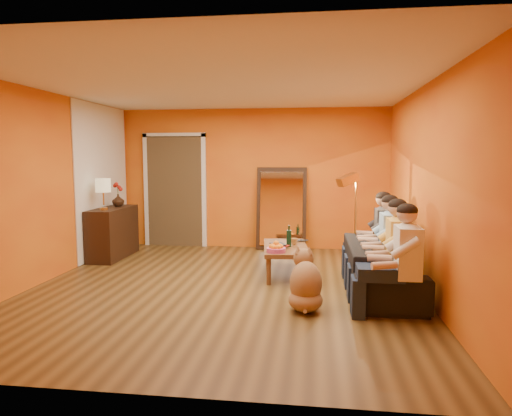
# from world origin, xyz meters

# --- Properties ---
(room_shell) EXTENTS (5.00, 5.50, 2.60)m
(room_shell) POSITION_xyz_m (0.00, 0.37, 1.30)
(room_shell) COLOR brown
(room_shell) RESTS_ON ground
(white_accent) EXTENTS (0.02, 1.90, 2.58)m
(white_accent) POSITION_xyz_m (-2.48, 1.75, 1.30)
(white_accent) COLOR white
(white_accent) RESTS_ON wall_left
(doorway_recess) EXTENTS (1.06, 0.30, 2.10)m
(doorway_recess) POSITION_xyz_m (-1.50, 2.83, 1.05)
(doorway_recess) COLOR #3F2D19
(doorway_recess) RESTS_ON floor
(door_jamb_left) EXTENTS (0.08, 0.06, 2.20)m
(door_jamb_left) POSITION_xyz_m (-2.07, 2.71, 1.05)
(door_jamb_left) COLOR white
(door_jamb_left) RESTS_ON wall_back
(door_jamb_right) EXTENTS (0.08, 0.06, 2.20)m
(door_jamb_right) POSITION_xyz_m (-0.93, 2.71, 1.05)
(door_jamb_right) COLOR white
(door_jamb_right) RESTS_ON wall_back
(door_header) EXTENTS (1.22, 0.06, 0.08)m
(door_header) POSITION_xyz_m (-1.50, 2.71, 2.12)
(door_header) COLOR white
(door_header) RESTS_ON wall_back
(mirror_frame) EXTENTS (0.92, 0.27, 1.51)m
(mirror_frame) POSITION_xyz_m (0.55, 2.63, 0.76)
(mirror_frame) COLOR black
(mirror_frame) RESTS_ON floor
(mirror_glass) EXTENTS (0.78, 0.21, 1.35)m
(mirror_glass) POSITION_xyz_m (0.55, 2.59, 0.76)
(mirror_glass) COLOR white
(mirror_glass) RESTS_ON mirror_frame
(sideboard) EXTENTS (0.44, 1.18, 0.85)m
(sideboard) POSITION_xyz_m (-2.24, 1.55, 0.42)
(sideboard) COLOR black
(sideboard) RESTS_ON floor
(table_lamp) EXTENTS (0.24, 0.24, 0.51)m
(table_lamp) POSITION_xyz_m (-2.24, 1.25, 1.10)
(table_lamp) COLOR beige
(table_lamp) RESTS_ON sideboard
(sofa) EXTENTS (2.11, 0.82, 0.62)m
(sofa) POSITION_xyz_m (2.00, 0.13, 0.31)
(sofa) COLOR black
(sofa) RESTS_ON floor
(coffee_table) EXTENTS (0.75, 1.28, 0.42)m
(coffee_table) POSITION_xyz_m (0.75, 0.78, 0.21)
(coffee_table) COLOR brown
(coffee_table) RESTS_ON floor
(floor_lamp) EXTENTS (0.37, 0.34, 1.44)m
(floor_lamp) POSITION_xyz_m (1.75, 0.94, 0.72)
(floor_lamp) COLOR #C88C3A
(floor_lamp) RESTS_ON floor
(dog) EXTENTS (0.55, 0.68, 0.70)m
(dog) POSITION_xyz_m (1.07, -0.74, 0.35)
(dog) COLOR #AC784E
(dog) RESTS_ON floor
(person_far_left) EXTENTS (0.70, 0.44, 1.22)m
(person_far_left) POSITION_xyz_m (2.13, -0.87, 0.61)
(person_far_left) COLOR silver
(person_far_left) RESTS_ON sofa
(person_mid_left) EXTENTS (0.70, 0.44, 1.22)m
(person_mid_left) POSITION_xyz_m (2.13, -0.32, 0.61)
(person_mid_left) COLOR #E5B44C
(person_mid_left) RESTS_ON sofa
(person_mid_right) EXTENTS (0.70, 0.44, 1.22)m
(person_mid_right) POSITION_xyz_m (2.13, 0.23, 0.61)
(person_mid_right) COLOR #96C1E8
(person_mid_right) RESTS_ON sofa
(person_far_right) EXTENTS (0.70, 0.44, 1.22)m
(person_far_right) POSITION_xyz_m (2.13, 0.78, 0.61)
(person_far_right) COLOR #313136
(person_far_right) RESTS_ON sofa
(fruit_bowl) EXTENTS (0.26, 0.26, 0.16)m
(fruit_bowl) POSITION_xyz_m (0.65, 0.33, 0.50)
(fruit_bowl) COLOR #C44581
(fruit_bowl) RESTS_ON coffee_table
(wine_bottle) EXTENTS (0.07, 0.07, 0.31)m
(wine_bottle) POSITION_xyz_m (0.80, 0.73, 0.58)
(wine_bottle) COLOR black
(wine_bottle) RESTS_ON coffee_table
(tumbler) EXTENTS (0.13, 0.13, 0.10)m
(tumbler) POSITION_xyz_m (0.87, 0.90, 0.47)
(tumbler) COLOR #B27F3F
(tumbler) RESTS_ON coffee_table
(laptop) EXTENTS (0.31, 0.21, 0.02)m
(laptop) POSITION_xyz_m (0.93, 1.13, 0.43)
(laptop) COLOR black
(laptop) RESTS_ON coffee_table
(book_lower) EXTENTS (0.19, 0.24, 0.02)m
(book_lower) POSITION_xyz_m (0.57, 0.58, 0.43)
(book_lower) COLOR black
(book_lower) RESTS_ON coffee_table
(book_mid) EXTENTS (0.29, 0.33, 0.02)m
(book_mid) POSITION_xyz_m (0.58, 0.59, 0.45)
(book_mid) COLOR #A81B13
(book_mid) RESTS_ON book_lower
(book_upper) EXTENTS (0.26, 0.29, 0.02)m
(book_upper) POSITION_xyz_m (0.57, 0.57, 0.47)
(book_upper) COLOR black
(book_upper) RESTS_ON book_mid
(vase) EXTENTS (0.20, 0.20, 0.21)m
(vase) POSITION_xyz_m (-2.24, 1.80, 0.96)
(vase) COLOR black
(vase) RESTS_ON sideboard
(flowers) EXTENTS (0.17, 0.17, 0.42)m
(flowers) POSITION_xyz_m (-2.24, 1.80, 1.18)
(flowers) COLOR #A81B13
(flowers) RESTS_ON vase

